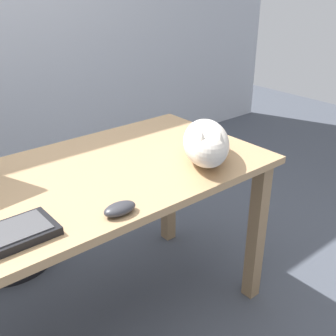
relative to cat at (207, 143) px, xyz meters
The scene contains 4 objects.
ground_plane 0.99m from the cat, 160.16° to the left, with size 8.00×8.00×0.00m, color #474C56.
desk 0.61m from the cat, 160.16° to the left, with size 1.68×0.74×0.72m.
cat is the anchor object (origin of this frame).
computer_mouse 0.49m from the cat, 167.35° to the right, with size 0.11×0.06×0.04m, color #333338.
Camera 1 is at (-0.52, -1.25, 1.40)m, focal length 44.37 mm.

